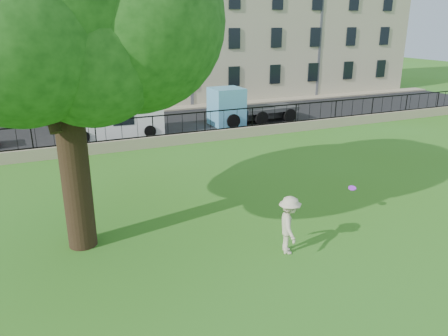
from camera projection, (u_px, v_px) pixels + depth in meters
name	position (u px, v px, depth m)	size (l,w,h in m)	color
ground	(256.00, 245.00, 13.36)	(120.00, 120.00, 0.00)	#366E1A
retaining_wall	(154.00, 142.00, 23.68)	(50.00, 0.40, 0.60)	gray
iron_railing	(153.00, 126.00, 23.41)	(50.00, 0.05, 1.13)	black
street	(135.00, 129.00, 27.86)	(60.00, 9.00, 0.01)	black
sidewalk	(119.00, 113.00, 32.35)	(60.00, 1.40, 0.12)	gray
building_row	(99.00, 16.00, 35.08)	(56.40, 10.40, 13.80)	#BEB397
man	(289.00, 225.00, 12.69)	(1.14, 0.65, 1.76)	beige
frisbee	(352.00, 188.00, 15.03)	(0.27, 0.27, 0.03)	#AB2AF2
white_van	(114.00, 116.00, 25.80)	(5.55, 2.17, 2.33)	white
blue_truck	(252.00, 104.00, 29.27)	(5.78, 2.05, 2.42)	#63B8E9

